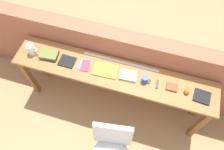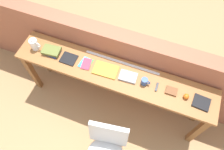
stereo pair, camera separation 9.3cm
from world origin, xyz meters
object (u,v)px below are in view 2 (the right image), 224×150
Objects in this scene: leather_journal_brown at (171,91)px; book_repair_rightmost at (201,103)px; magazine_cycling at (69,59)px; mug at (145,81)px; chair_white_moulded at (106,148)px; sports_ball_small at (186,96)px; pitcher_white at (34,44)px; book_open_centre at (106,70)px; multitool_folded at (157,87)px; pamphlet_pile_colourful at (86,63)px; book_stack_leftmost at (52,51)px.

leather_journal_brown reaches higher than book_repair_rightmost.
mug is (0.97, 0.01, 0.04)m from magazine_cycling.
chair_white_moulded is at bearing -133.12° from book_repair_rightmost.
sports_ball_small is 0.18m from book_repair_rightmost.
pitcher_white is at bearing -179.84° from magazine_cycling.
leather_journal_brown is at bearing -178.87° from book_repair_rightmost.
mug reaches higher than book_open_centre.
sports_ball_small is at bearing 0.67° from magazine_cycling.
book_open_centre is 0.63m from multitool_folded.
magazine_cycling is at bearing 179.96° from sports_ball_small.
pamphlet_pile_colourful is 2.91× the size of sports_ball_small.
sports_ball_small is at bearing -176.50° from book_repair_rightmost.
pamphlet_pile_colourful is at bearing 1.16° from pitcher_white.
pitcher_white is (-1.26, 0.77, 0.43)m from chair_white_moulded.
book_stack_leftmost is 1.82× the size of leather_journal_brown.
chair_white_moulded is 0.89m from mug.
pitcher_white is 0.95× the size of magazine_cycling.
multitool_folded is at bearing -0.28° from book_stack_leftmost.
pitcher_white reaches higher than book_open_centre.
multitool_folded is 0.17m from leather_journal_brown.
pitcher_white is 1.01× the size of book_repair_rightmost.
mug is (0.48, -0.01, 0.04)m from book_open_centre.
pitcher_white reaches higher than book_stack_leftmost.
leather_journal_brown is (0.49, 0.78, 0.37)m from chair_white_moulded.
book_stack_leftmost is at bearing 179.57° from mug.
book_stack_leftmost is 1.37m from multitool_folded.
multitool_folded is at bearing 178.24° from sports_ball_small.
sports_ball_small is 0.35× the size of book_repair_rightmost.
mug is at bearing -0.88° from pamphlet_pile_colourful.
magazine_cycling is 0.97m from mug.
multitool_folded is at bearing -176.99° from book_repair_rightmost.
book_stack_leftmost is 2.15× the size of mug.
sports_ball_small is (0.34, -0.01, 0.02)m from multitool_folded.
book_stack_leftmost is at bearing 177.19° from book_open_centre.
magazine_cycling is at bearing -179.52° from multitool_folded.
chair_white_moulded is at bearing -43.15° from magazine_cycling.
book_stack_leftmost is 1.22× the size of magazine_cycling.
book_repair_rightmost is (0.51, -0.01, 0.00)m from multitool_folded.
mug is at bearing -179.05° from multitool_folded.
chair_white_moulded is 1.16m from magazine_cycling.
book_stack_leftmost is 1.70m from sports_ball_small.
book_stack_leftmost is at bearing 176.95° from magazine_cycling.
sports_ball_small is (0.66, 0.77, 0.38)m from chair_white_moulded.
pitcher_white is 1.76m from leather_journal_brown.
pamphlet_pile_colourful is (0.69, 0.01, -0.07)m from pitcher_white.
mug is at bearing 0.09° from pitcher_white.
book_stack_leftmost reaches higher than leather_journal_brown.
pitcher_white is at bearing -178.84° from pamphlet_pile_colourful.
magazine_cycling is 1.05× the size of pamphlet_pile_colourful.
chair_white_moulded is 8.10× the size of mug.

